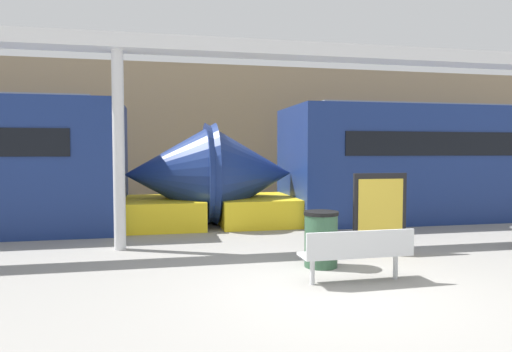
% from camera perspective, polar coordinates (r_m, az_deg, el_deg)
% --- Properties ---
extents(ground_plane, '(60.00, 60.00, 0.00)m').
position_cam_1_polar(ground_plane, '(6.50, 10.04, -13.99)').
color(ground_plane, gray).
extents(station_wall, '(56.00, 0.20, 5.00)m').
position_cam_1_polar(station_wall, '(16.58, -3.72, 5.17)').
color(station_wall, '#9E8460').
rests_on(station_wall, ground_plane).
extents(train_left, '(14.92, 2.93, 3.20)m').
position_cam_1_polar(train_left, '(14.63, 24.48, 1.31)').
color(train_left, navy).
rests_on(train_left, ground_plane).
extents(bench_near, '(1.65, 0.48, 0.78)m').
position_cam_1_polar(bench_near, '(6.81, 12.56, -9.11)').
color(bench_near, silver).
rests_on(bench_near, ground_plane).
extents(trash_bin, '(0.57, 0.57, 0.92)m').
position_cam_1_polar(trash_bin, '(7.65, 8.12, -7.79)').
color(trash_bin, '#2D5138').
rests_on(trash_bin, ground_plane).
extents(poster_board, '(1.05, 0.07, 1.50)m').
position_cam_1_polar(poster_board, '(8.85, 15.22, -4.44)').
color(poster_board, black).
rests_on(poster_board, ground_plane).
extents(support_column_near, '(0.23, 0.23, 3.82)m').
position_cam_1_polar(support_column_near, '(9.14, -16.79, 3.02)').
color(support_column_near, silver).
rests_on(support_column_near, ground_plane).
extents(canopy_beam, '(28.00, 0.60, 0.28)m').
position_cam_1_polar(canopy_beam, '(9.37, -16.99, 15.65)').
color(canopy_beam, silver).
rests_on(canopy_beam, support_column_near).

